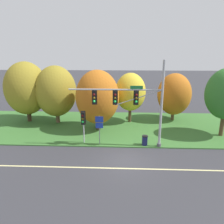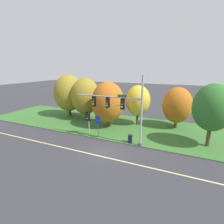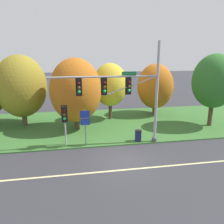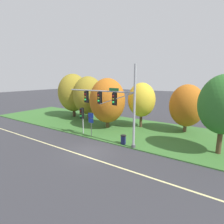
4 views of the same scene
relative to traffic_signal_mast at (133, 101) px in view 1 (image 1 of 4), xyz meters
name	(u,v)px [view 1 (image 1 of 4)]	position (x,y,z in m)	size (l,w,h in m)	color
ground_plane	(125,161)	(-0.67, -2.72, -4.42)	(160.00, 160.00, 0.00)	#333338
lane_stripe	(126,168)	(-0.67, -3.92, -4.41)	(36.00, 0.16, 0.01)	beige
grass_verge	(124,126)	(-0.67, 5.53, -4.37)	(48.00, 11.50, 0.10)	#386B2D
traffic_signal_mast	(133,101)	(0.00, 0.00, 0.00)	(8.43, 0.49, 7.92)	#9EA0A5
pedestrian_signal_near_kerb	(83,120)	(-4.63, 0.43, -1.98)	(0.46, 0.55, 3.21)	#9EA0A5
route_sign_post	(99,126)	(-3.09, 0.29, -2.46)	(0.75, 0.08, 2.82)	slate
tree_nearest_road	(26,88)	(-12.64, 6.90, -0.17)	(5.15, 5.15, 7.38)	#423021
tree_left_of_mast	(56,91)	(-8.91, 6.56, -0.43)	(4.87, 4.87, 6.95)	brown
tree_behind_signpost	(97,97)	(-3.68, 4.41, -0.63)	(4.76, 4.76, 6.67)	#4C3823
tree_mid_verge	(130,92)	(0.02, 7.15, -0.56)	(3.68, 3.68, 6.07)	#4C3823
tree_tall_centre	(174,94)	(5.55, 8.28, -1.00)	(4.17, 4.17, 5.93)	brown
trash_bin	(145,140)	(1.20, 0.28, -3.85)	(0.56, 0.56, 0.93)	#191E4C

